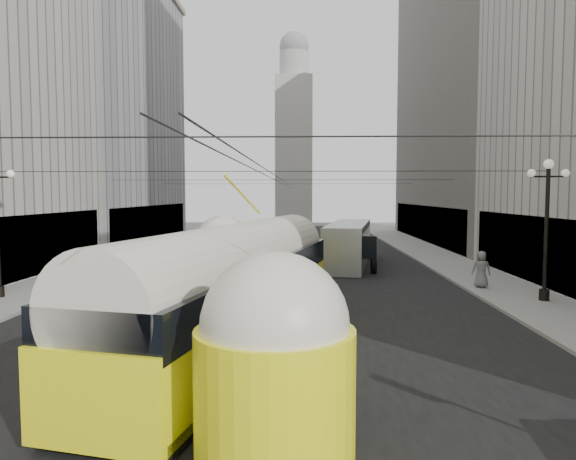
# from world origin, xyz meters

# --- Properties ---
(road) EXTENTS (20.00, 85.00, 0.02)m
(road) POSITION_xyz_m (0.00, 32.50, 0.00)
(road) COLOR black
(road) RESTS_ON ground
(sidewalk_left) EXTENTS (4.00, 72.00, 0.15)m
(sidewalk_left) POSITION_xyz_m (-12.00, 36.00, 0.07)
(sidewalk_left) COLOR gray
(sidewalk_left) RESTS_ON ground
(sidewalk_right) EXTENTS (4.00, 72.00, 0.15)m
(sidewalk_right) POSITION_xyz_m (12.00, 36.00, 0.07)
(sidewalk_right) COLOR gray
(sidewalk_right) RESTS_ON ground
(rail_left) EXTENTS (0.12, 85.00, 0.04)m
(rail_left) POSITION_xyz_m (-0.75, 32.50, 0.00)
(rail_left) COLOR gray
(rail_left) RESTS_ON ground
(rail_right) EXTENTS (0.12, 85.00, 0.04)m
(rail_right) POSITION_xyz_m (0.75, 32.50, 0.00)
(rail_right) COLOR gray
(rail_right) RESTS_ON ground
(building_left_far) EXTENTS (12.60, 28.60, 28.60)m
(building_left_far) POSITION_xyz_m (-19.99, 48.00, 14.31)
(building_left_far) COLOR #999999
(building_left_far) RESTS_ON ground
(building_right_far) EXTENTS (12.60, 32.60, 32.60)m
(building_right_far) POSITION_xyz_m (20.00, 48.00, 16.31)
(building_right_far) COLOR #514C47
(building_right_far) RESTS_ON ground
(distant_tower) EXTENTS (6.00, 6.00, 31.36)m
(distant_tower) POSITION_xyz_m (0.00, 80.00, 14.97)
(distant_tower) COLOR #B2AFA8
(distant_tower) RESTS_ON ground
(lamppost_right_mid) EXTENTS (1.86, 0.44, 6.37)m
(lamppost_right_mid) POSITION_xyz_m (12.60, 18.00, 3.74)
(lamppost_right_mid) COLOR black
(lamppost_right_mid) RESTS_ON sidewalk_right
(catenary) EXTENTS (25.00, 72.00, 0.23)m
(catenary) POSITION_xyz_m (0.12, 31.49, 5.88)
(catenary) COLOR black
(catenary) RESTS_ON ground
(streetcar) EXTENTS (6.26, 17.94, 4.01)m
(streetcar) POSITION_xyz_m (-0.50, 11.14, 1.96)
(streetcar) COLOR #FFFB16
(streetcar) RESTS_ON ground
(city_bus) EXTENTS (4.33, 11.92, 2.95)m
(city_bus) POSITION_xyz_m (4.84, 30.50, 1.62)
(city_bus) COLOR #A6A9AB
(city_bus) RESTS_ON ground
(sedan_white_far) EXTENTS (1.79, 4.24, 1.33)m
(sedan_white_far) POSITION_xyz_m (2.03, 41.73, 0.60)
(sedan_white_far) COLOR silver
(sedan_white_far) RESTS_ON ground
(sedan_dark_far) EXTENTS (2.20, 4.20, 1.27)m
(sedan_dark_far) POSITION_xyz_m (-2.43, 54.62, 0.57)
(sedan_dark_far) COLOR black
(sedan_dark_far) RESTS_ON ground
(pedestrian_crossing_a) EXTENTS (0.67, 0.76, 1.75)m
(pedestrian_crossing_a) POSITION_xyz_m (-1.32, 5.00, 0.88)
(pedestrian_crossing_a) COLOR black
(pedestrian_crossing_a) RESTS_ON ground
(pedestrian_sidewalk_right) EXTENTS (1.01, 0.73, 1.89)m
(pedestrian_sidewalk_right) POSITION_xyz_m (10.85, 21.18, 1.10)
(pedestrian_sidewalk_right) COLOR slate
(pedestrian_sidewalk_right) RESTS_ON sidewalk_right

